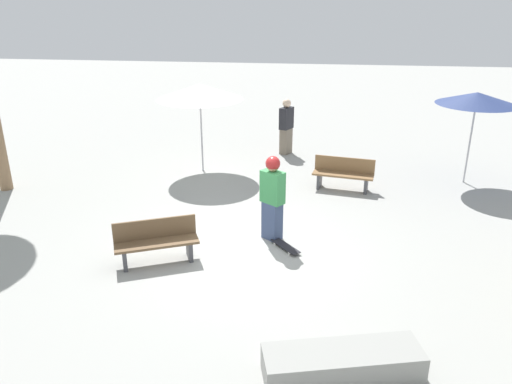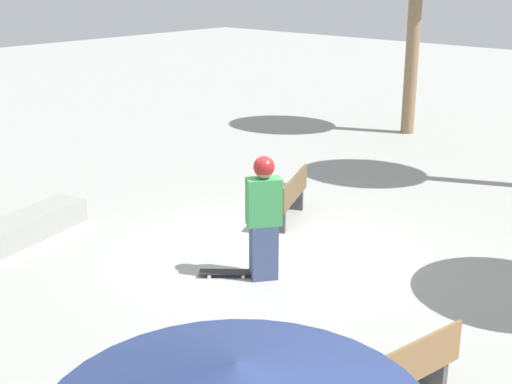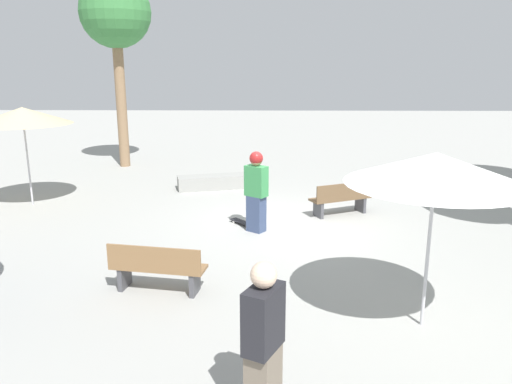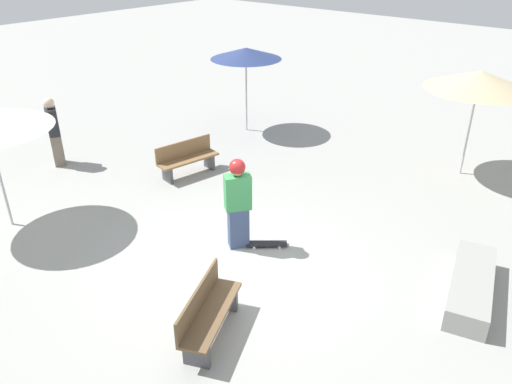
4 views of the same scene
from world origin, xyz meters
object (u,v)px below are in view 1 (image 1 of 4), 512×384
object	(u,v)px
skater_main	(272,195)
shade_umbrella_navy	(477,98)
bench_near	(156,242)
bystander_watching	(286,127)
shade_umbrella_white	(200,92)
skateboard	(285,246)
concrete_ledge	(342,363)
bench_far	(343,174)

from	to	relation	value
skater_main	shade_umbrella_navy	bearing A→B (deg)	75.75
bench_near	bystander_watching	world-z (taller)	bystander_watching
shade_umbrella_white	bystander_watching	world-z (taller)	shade_umbrella_white
skateboard	concrete_ledge	xyz separation A→B (m)	(3.57, 1.06, 0.14)
skater_main	shade_umbrella_white	bearing A→B (deg)	156.82
bench_near	bystander_watching	size ratio (longest dim) A/B	0.91
skateboard	skater_main	bearing A→B (deg)	174.81
skateboard	shade_umbrella_navy	bearing A→B (deg)	93.63
skater_main	shade_umbrella_white	distance (m)	5.06
concrete_ledge	bench_near	distance (m)	4.44
skateboard	bystander_watching	distance (m)	6.74
skateboard	bystander_watching	world-z (taller)	bystander_watching
concrete_ledge	shade_umbrella_white	distance (m)	9.32
skater_main	bench_near	world-z (taller)	skater_main
bench_near	shade_umbrella_navy	xyz separation A→B (m)	(-5.44, 7.08, 1.92)
skateboard	bench_near	xyz separation A→B (m)	(0.85, -2.44, 0.37)
shade_umbrella_navy	shade_umbrella_white	size ratio (longest dim) A/B	0.98
shade_umbrella_navy	shade_umbrella_white	world-z (taller)	shade_umbrella_white
concrete_ledge	skater_main	bearing A→B (deg)	-160.99
concrete_ledge	shade_umbrella_white	bearing A→B (deg)	-154.61
bench_far	bystander_watching	bearing A→B (deg)	-50.01
skater_main	shade_umbrella_navy	world-z (taller)	shade_umbrella_navy
skater_main	skateboard	distance (m)	1.09
concrete_ledge	bench_near	xyz separation A→B (m)	(-2.72, -3.50, 0.22)
concrete_ledge	bystander_watching	distance (m)	10.38
skater_main	shade_umbrella_white	world-z (taller)	shade_umbrella_white
skater_main	skateboard	bearing A→B (deg)	-18.23
skateboard	bench_far	distance (m)	3.85
concrete_ledge	bench_near	bearing A→B (deg)	-127.78
skateboard	shade_umbrella_white	distance (m)	5.88
bench_far	shade_umbrella_white	bearing A→B (deg)	-4.06
bench_near	shade_umbrella_white	bearing A→B (deg)	-110.22
bench_far	bystander_watching	world-z (taller)	bystander_watching
bystander_watching	shade_umbrella_white	bearing A→B (deg)	158.06
bench_far	shade_umbrella_white	xyz separation A→B (m)	(-1.01, -4.09, 1.92)
skater_main	skateboard	size ratio (longest dim) A/B	2.51
bench_near	bystander_watching	distance (m)	7.78
skater_main	skateboard	xyz separation A→B (m)	(0.45, 0.32, -0.94)
bystander_watching	shade_umbrella_navy	bearing A→B (deg)	-85.27
shade_umbrella_white	bench_far	bearing A→B (deg)	76.15
skateboard	bench_far	xyz separation A→B (m)	(-3.62, 1.26, 0.37)
bench_far	bench_near	bearing A→B (deg)	60.13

